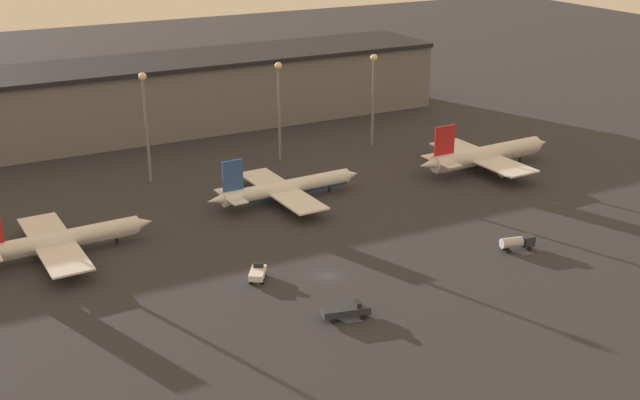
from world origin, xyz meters
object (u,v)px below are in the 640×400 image
airplane_2 (485,155)px  service_vehicle_2 (517,242)px  service_vehicle_0 (258,273)px  service_vehicle_4 (346,311)px  airplane_0 (58,241)px  airplane_1 (285,188)px

airplane_2 → service_vehicle_2: bearing=-123.9°
service_vehicle_0 → service_vehicle_4: (6.90, -18.97, 0.09)m
airplane_2 → service_vehicle_0: airplane_2 is taller
service_vehicle_0 → service_vehicle_2: (47.81, -11.48, 0.40)m
airplane_0 → service_vehicle_0: bearing=-45.0°
service_vehicle_0 → airplane_2: bearing=-35.9°
airplane_0 → airplane_1: airplane_0 is taller
airplane_2 → service_vehicle_4: 80.58m
service_vehicle_2 → service_vehicle_4: service_vehicle_4 is taller
service_vehicle_2 → service_vehicle_4: (-40.91, -7.49, -0.31)m
airplane_0 → service_vehicle_2: 84.90m
service_vehicle_2 → service_vehicle_0: bearing=178.2°
service_vehicle_4 → airplane_2: bearing=48.9°
airplane_0 → airplane_2: airplane_2 is taller
airplane_2 → service_vehicle_0: size_ratio=7.28×
airplane_2 → service_vehicle_0: bearing=-161.0°
airplane_1 → service_vehicle_2: airplane_1 is taller
airplane_0 → airplane_1: 49.16m
airplane_1 → airplane_2: bearing=-6.3°
airplane_0 → service_vehicle_0: size_ratio=6.50×
airplane_2 → service_vehicle_2: size_ratio=5.89×
service_vehicle_2 → service_vehicle_4: bearing=-157.9°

